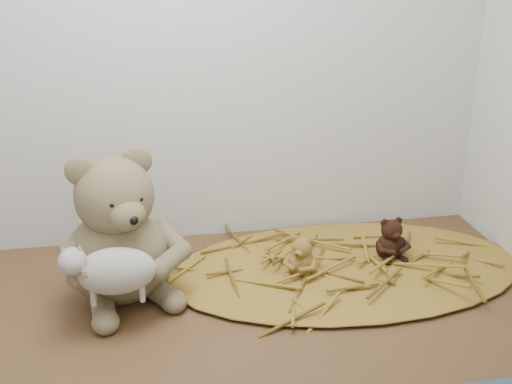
{
  "coord_description": "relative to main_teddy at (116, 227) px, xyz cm",
  "views": [
    {
      "loc": [
        -6.9,
        -89.25,
        56.95
      ],
      "look_at": [
        9.6,
        2.46,
        19.79
      ],
      "focal_mm": 45.0,
      "sensor_mm": 36.0,
      "label": 1
    }
  ],
  "objects": [
    {
      "name": "alcove_shell",
      "position": [
        12.6,
        0.8,
        32.09
      ],
      "size": [
        120.4,
        60.2,
        90.4
      ],
      "color": "#402B16",
      "rests_on": "ground"
    },
    {
      "name": "straw_bed",
      "position": [
        40.41,
        1.96,
        -12.28
      ],
      "size": [
        65.85,
        38.24,
        1.27
      ],
      "primitive_type": "ellipsoid",
      "color": "brown",
      "rests_on": "shelf_floor"
    },
    {
      "name": "main_teddy",
      "position": [
        0.0,
        0.0,
        0.0
      ],
      "size": [
        27.41,
        28.06,
        25.83
      ],
      "primitive_type": null,
      "rotation": [
        0.0,
        0.0,
        0.37
      ],
      "color": "olive",
      "rests_on": "shelf_floor"
    },
    {
      "name": "toy_lamb",
      "position": [
        0.0,
        -9.26,
        -3.07
      ],
      "size": [
        15.8,
        9.64,
        10.21
      ],
      "primitive_type": null,
      "color": "beige",
      "rests_on": "main_teddy"
    },
    {
      "name": "mini_teddy_tan",
      "position": [
        31.54,
        0.3,
        -7.94
      ],
      "size": [
        8.42,
        8.52,
        7.39
      ],
      "primitive_type": null,
      "rotation": [
        0.0,
        0.0,
        -0.57
      ],
      "color": "olive",
      "rests_on": "straw_bed"
    },
    {
      "name": "mini_teddy_brown",
      "position": [
        49.27,
        3.62,
        -7.63
      ],
      "size": [
        7.34,
        7.65,
        8.03
      ],
      "primitive_type": null,
      "rotation": [
        0.0,
        0.0,
        0.14
      ],
      "color": "black",
      "rests_on": "straw_bed"
    }
  ]
}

